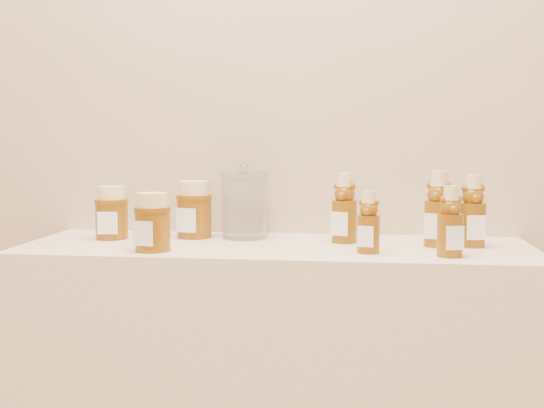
% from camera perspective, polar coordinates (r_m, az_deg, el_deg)
% --- Properties ---
extents(wall_back, '(3.50, 0.02, 2.70)m').
position_cam_1_polar(wall_back, '(1.80, 1.10, 11.86)').
color(wall_back, tan).
rests_on(wall_back, ground).
extents(bear_bottle_back_left, '(0.08, 0.08, 0.19)m').
position_cam_1_polar(bear_bottle_back_left, '(1.65, 6.09, 0.07)').
color(bear_bottle_back_left, '#5F3207').
rests_on(bear_bottle_back_left, display_table).
extents(bear_bottle_back_mid, '(0.09, 0.09, 0.20)m').
position_cam_1_polar(bear_bottle_back_mid, '(1.63, 13.74, 0.00)').
color(bear_bottle_back_mid, '#5F3207').
rests_on(bear_bottle_back_mid, display_table).
extents(bear_bottle_back_right, '(0.07, 0.07, 0.19)m').
position_cam_1_polar(bear_bottle_back_right, '(1.64, 16.43, -0.15)').
color(bear_bottle_back_right, '#5F3207').
rests_on(bear_bottle_back_right, display_table).
extents(bear_bottle_front_left, '(0.06, 0.06, 0.16)m').
position_cam_1_polar(bear_bottle_front_left, '(1.51, 8.09, -1.15)').
color(bear_bottle_front_left, '#5F3207').
rests_on(bear_bottle_front_left, display_table).
extents(bear_bottle_front_right, '(0.07, 0.07, 0.17)m').
position_cam_1_polar(bear_bottle_front_right, '(1.50, 14.69, -1.03)').
color(bear_bottle_front_right, '#5F3207').
rests_on(bear_bottle_front_right, display_table).
extents(honey_jar_left, '(0.09, 0.09, 0.13)m').
position_cam_1_polar(honey_jar_left, '(1.75, -13.28, -0.71)').
color(honey_jar_left, '#5F3207').
rests_on(honey_jar_left, display_table).
extents(honey_jar_back, '(0.11, 0.11, 0.14)m').
position_cam_1_polar(honey_jar_back, '(1.73, -6.53, -0.44)').
color(honey_jar_back, '#5F3207').
rests_on(honey_jar_back, display_table).
extents(honey_jar_front, '(0.10, 0.10, 0.13)m').
position_cam_1_polar(honey_jar_front, '(1.54, -9.97, -1.49)').
color(honey_jar_front, '#5F3207').
rests_on(honey_jar_front, display_table).
extents(glass_canister, '(0.15, 0.15, 0.18)m').
position_cam_1_polar(glass_canister, '(1.71, -2.33, 0.20)').
color(glass_canister, white).
rests_on(glass_canister, display_table).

